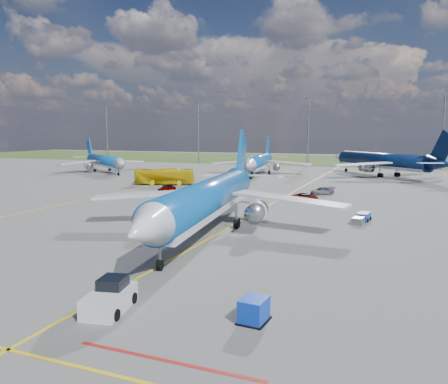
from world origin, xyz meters
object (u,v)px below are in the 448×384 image
at_px(main_airliner, 208,232).
at_px(apron_bus, 164,176).
at_px(bg_jet_nnw, 259,175).
at_px(pushback_tug, 110,297).
at_px(bg_jet_n, 381,176).
at_px(service_car_a, 167,188).
at_px(service_car_b, 305,197).
at_px(baggage_tug_w, 362,218).
at_px(service_car_c, 322,191).
at_px(uld_container, 254,310).
at_px(baggage_tug_c, 236,185).
at_px(bg_jet_nw, 105,172).

distance_m(main_airliner, apron_bus, 46.77).
xyz_separation_m(bg_jet_nnw, apron_bus, (-12.10, -29.25, 1.75)).
bearing_deg(pushback_tug, bg_jet_nnw, 89.75).
bearing_deg(bg_jet_n, service_car_a, 9.91).
distance_m(service_car_a, service_car_b, 26.04).
relative_size(bg_jet_n, pushback_tug, 7.43).
bearing_deg(bg_jet_nnw, baggage_tug_w, -69.35).
relative_size(bg_jet_n, service_car_c, 9.67).
xyz_separation_m(uld_container, apron_bus, (-38.78, 58.44, 1.05)).
xyz_separation_m(bg_jet_nnw, baggage_tug_c, (4.03, -28.76, 0.47)).
relative_size(bg_jet_n, main_airliner, 1.02).
height_order(apron_bus, baggage_tug_w, apron_bus).
xyz_separation_m(bg_jet_n, uld_container, (-3.56, -95.63, 0.70)).
xyz_separation_m(uld_container, service_car_b, (-6.38, 47.29, -0.11)).
height_order(bg_jet_nw, service_car_a, bg_jet_nw).
bearing_deg(pushback_tug, uld_container, -1.06).
xyz_separation_m(bg_jet_nnw, service_car_b, (20.31, -40.41, 0.59)).
relative_size(bg_jet_n, uld_container, 24.70).
bearing_deg(baggage_tug_c, service_car_a, -135.12).
height_order(bg_jet_nnw, bg_jet_n, bg_jet_n).
relative_size(bg_jet_nnw, bg_jet_n, 0.88).
xyz_separation_m(bg_jet_nnw, service_car_a, (-5.73, -39.76, 0.72)).
relative_size(bg_jet_n, service_car_b, 10.16).
bearing_deg(uld_container, baggage_tug_c, 115.54).
bearing_deg(apron_bus, bg_jet_nnw, -42.58).
bearing_deg(main_airliner, bg_jet_nnw, 94.60).
relative_size(bg_jet_n, service_car_a, 10.20).
bearing_deg(baggage_tug_w, baggage_tug_c, 144.20).
distance_m(bg_jet_n, service_car_c, 41.15).
height_order(bg_jet_n, apron_bus, bg_jet_n).
bearing_deg(service_car_b, bg_jet_nnw, 17.34).
height_order(bg_jet_nnw, baggage_tug_c, bg_jet_nnw).
relative_size(service_car_c, baggage_tug_w, 0.94).
distance_m(pushback_tug, service_car_c, 57.13).
height_order(pushback_tug, service_car_b, pushback_tug).
bearing_deg(baggage_tug_c, pushback_tug, -80.64).
height_order(service_car_a, service_car_c, service_car_a).
xyz_separation_m(uld_container, baggage_tug_w, (3.56, 32.34, -0.21)).
bearing_deg(service_car_c, bg_jet_n, 127.62).
distance_m(main_airliner, service_car_b, 27.54).
height_order(main_airliner, service_car_b, main_airliner).
height_order(bg_jet_n, service_car_a, bg_jet_n).
relative_size(bg_jet_nnw, baggage_tug_c, 8.33).
relative_size(bg_jet_nw, service_car_b, 8.20).
height_order(main_airliner, baggage_tug_c, main_airliner).
relative_size(bg_jet_n, apron_bus, 3.44).
xyz_separation_m(main_airliner, uld_container, (11.79, -20.29, 0.70)).
bearing_deg(service_car_c, baggage_tug_w, -20.16).
bearing_deg(bg_jet_nnw, service_car_a, -106.19).
height_order(bg_jet_nw, baggage_tug_w, bg_jet_nw).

